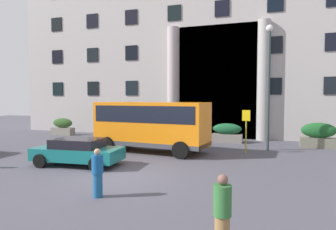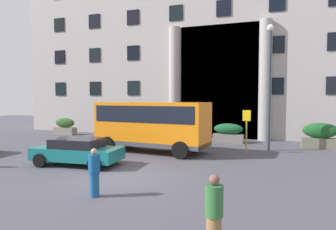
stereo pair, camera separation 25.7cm
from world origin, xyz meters
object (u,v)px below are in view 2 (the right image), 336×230
at_px(hedge_planter_entrance_left, 65,127).
at_px(pedestrian_child_trailing, 214,215).
at_px(motorcycle_near_kerb, 81,148).
at_px(lamppost_plaza_centre, 270,78).
at_px(hedge_planter_far_east, 144,130).
at_px(hedge_planter_entrance_right, 320,136).
at_px(parked_estate_mid, 77,151).
at_px(pedestrian_woman_with_bag, 94,173).
at_px(orange_minibus, 152,123).
at_px(hedge_planter_west, 228,133).
at_px(bus_stop_sign, 247,127).

relative_size(hedge_planter_entrance_left, pedestrian_child_trailing, 1.21).
relative_size(motorcycle_near_kerb, lamppost_plaza_centre, 0.28).
distance_m(hedge_planter_far_east, lamppost_plaza_centre, 10.00).
xyz_separation_m(hedge_planter_entrance_right, parked_estate_mid, (-11.25, -9.08, -0.11)).
relative_size(parked_estate_mid, lamppost_plaza_centre, 0.56).
bearing_deg(pedestrian_child_trailing, parked_estate_mid, -170.99).
bearing_deg(hedge_planter_entrance_left, pedestrian_woman_with_bag, -48.23).
relative_size(orange_minibus, hedge_planter_entrance_left, 3.42).
bearing_deg(lamppost_plaza_centre, pedestrian_woman_with_bag, -114.78).
height_order(hedge_planter_west, lamppost_plaza_centre, lamppost_plaza_centre).
bearing_deg(orange_minibus, hedge_planter_entrance_left, 158.92).
bearing_deg(hedge_planter_west, bus_stop_sign, -67.41).
relative_size(orange_minibus, pedestrian_child_trailing, 4.14).
height_order(hedge_planter_entrance_left, hedge_planter_far_east, hedge_planter_far_east).
bearing_deg(bus_stop_sign, hedge_planter_west, 112.59).
relative_size(orange_minibus, hedge_planter_west, 3.21).
distance_m(orange_minibus, hedge_planter_entrance_right, 10.52).
bearing_deg(bus_stop_sign, hedge_planter_far_east, 156.32).
height_order(orange_minibus, motorcycle_near_kerb, orange_minibus).
bearing_deg(hedge_planter_entrance_left, motorcycle_near_kerb, -46.56).
relative_size(hedge_planter_entrance_left, parked_estate_mid, 0.47).
height_order(parked_estate_mid, motorcycle_near_kerb, parked_estate_mid).
height_order(hedge_planter_entrance_right, pedestrian_child_trailing, pedestrian_child_trailing).
distance_m(bus_stop_sign, hedge_planter_entrance_left, 15.85).
bearing_deg(motorcycle_near_kerb, orange_minibus, 23.85).
xyz_separation_m(bus_stop_sign, motorcycle_near_kerb, (-8.25, -3.87, -1.06)).
bearing_deg(bus_stop_sign, parked_estate_mid, -140.99).
xyz_separation_m(hedge_planter_far_east, parked_estate_mid, (0.84, -9.23, -0.07)).
bearing_deg(lamppost_plaza_centre, pedestrian_child_trailing, -93.05).
bearing_deg(pedestrian_woman_with_bag, pedestrian_child_trailing, -138.90).
height_order(hedge_planter_west, parked_estate_mid, hedge_planter_west).
bearing_deg(hedge_planter_west, pedestrian_child_trailing, -82.43).
xyz_separation_m(parked_estate_mid, pedestrian_child_trailing, (7.56, -5.83, 0.15)).
relative_size(hedge_planter_entrance_right, parked_estate_mid, 0.51).
bearing_deg(pedestrian_child_trailing, pedestrian_woman_with_bag, -161.16).
xyz_separation_m(orange_minibus, lamppost_plaza_centre, (6.33, 2.79, 2.61)).
bearing_deg(bus_stop_sign, hedge_planter_entrance_right, 38.69).
height_order(orange_minibus, pedestrian_woman_with_bag, orange_minibus).
xyz_separation_m(hedge_planter_entrance_left, parked_estate_mid, (8.30, -9.42, -0.03)).
bearing_deg(lamppost_plaza_centre, hedge_planter_west, 137.97).
bearing_deg(hedge_planter_far_east, parked_estate_mid, -84.78).
bearing_deg(motorcycle_near_kerb, parked_estate_mid, -72.70).
distance_m(hedge_planter_far_east, motorcycle_near_kerb, 7.37).
bearing_deg(parked_estate_mid, hedge_planter_west, 55.49).
bearing_deg(orange_minibus, pedestrian_child_trailing, -55.39).
xyz_separation_m(motorcycle_near_kerb, lamppost_plaza_centre, (9.40, 5.21, 3.86)).
xyz_separation_m(orange_minibus, hedge_planter_west, (3.59, 5.25, -1.06)).
bearing_deg(lamppost_plaza_centre, hedge_planter_far_east, 166.75).
bearing_deg(bus_stop_sign, hedge_planter_entrance_left, 166.59).
bearing_deg(parked_estate_mid, hedge_planter_far_east, 90.70).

